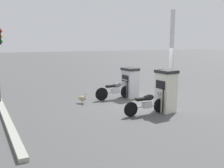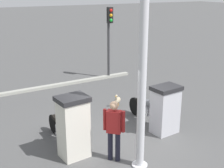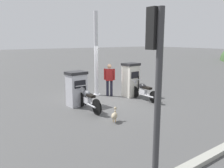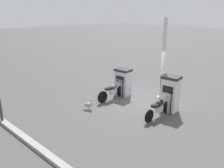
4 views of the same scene
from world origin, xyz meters
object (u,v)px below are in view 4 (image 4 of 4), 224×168
(wandering_duck, at_px, (89,104))
(attendant_person, at_px, (163,85))
(fuel_pump_far, at_px, (170,94))
(motorcycle_near_pump, at_px, (113,91))
(motorcycle_far_pump, at_px, (159,107))
(fuel_pump_near, at_px, (123,82))
(canopy_support_pole, at_px, (163,61))

(wandering_duck, bearing_deg, attendant_person, 149.37)
(fuel_pump_far, xyz_separation_m, attendant_person, (-0.66, -0.84, 0.08))
(motorcycle_near_pump, relative_size, motorcycle_far_pump, 1.04)
(motorcycle_far_pump, relative_size, wandering_duck, 3.79)
(fuel_pump_near, distance_m, motorcycle_near_pump, 0.93)
(motorcycle_near_pump, height_order, canopy_support_pole, canopy_support_pole)
(motorcycle_far_pump, bearing_deg, motorcycle_near_pump, -90.91)
(fuel_pump_far, distance_m, canopy_support_pole, 2.11)
(canopy_support_pole, bearing_deg, fuel_pump_far, 46.64)
(motorcycle_near_pump, bearing_deg, canopy_support_pole, 142.22)
(fuel_pump_far, bearing_deg, motorcycle_near_pump, -73.18)
(fuel_pump_near, bearing_deg, fuel_pump_far, 90.00)
(motorcycle_near_pump, bearing_deg, fuel_pump_near, -175.25)
(attendant_person, relative_size, wandering_duck, 3.24)
(motorcycle_far_pump, distance_m, canopy_support_pole, 2.95)
(motorcycle_far_pump, xyz_separation_m, wandering_duck, (1.66, -2.80, -0.22))
(fuel_pump_far, relative_size, attendant_person, 1.03)
(fuel_pump_near, bearing_deg, motorcycle_far_pump, 72.96)
(motorcycle_near_pump, distance_m, motorcycle_far_pump, 2.93)
(fuel_pump_near, bearing_deg, motorcycle_near_pump, 4.75)
(motorcycle_near_pump, height_order, attendant_person, attendant_person)
(motorcycle_far_pump, bearing_deg, fuel_pump_far, -177.50)
(motorcycle_near_pump, relative_size, wandering_duck, 3.92)
(motorcycle_far_pump, bearing_deg, fuel_pump_near, -107.04)
(fuel_pump_near, xyz_separation_m, motorcycle_near_pump, (0.87, 0.07, -0.30))
(fuel_pump_far, bearing_deg, attendant_person, -128.30)
(fuel_pump_far, distance_m, motorcycle_far_pump, 1.00)
(fuel_pump_near, xyz_separation_m, wandering_duck, (2.59, 0.20, -0.52))
(fuel_pump_far, distance_m, motorcycle_near_pump, 3.05)
(fuel_pump_far, bearing_deg, wandering_duck, -46.89)
(canopy_support_pole, bearing_deg, fuel_pump_near, -54.40)
(wandering_duck, relative_size, canopy_support_pole, 0.12)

